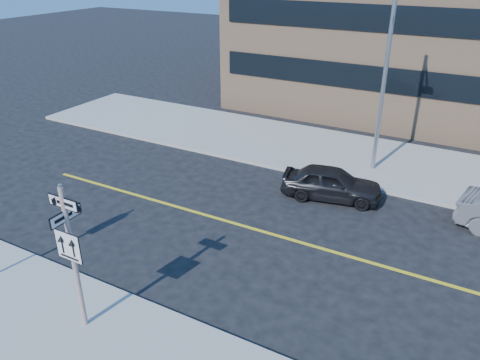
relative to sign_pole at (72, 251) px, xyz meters
The scene contains 4 objects.
ground 3.50m from the sign_pole, 90.00° to the left, with size 120.00×120.00×0.00m, color black.
sign_pole is the anchor object (origin of this frame).
parked_car_a 10.75m from the sign_pole, 72.46° to the left, with size 3.92×1.58×1.33m, color black.
streetlight_a 14.05m from the sign_pole, 73.23° to the left, with size 0.55×2.25×8.00m.
Camera 1 is at (8.07, -8.75, 8.85)m, focal length 35.00 mm.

